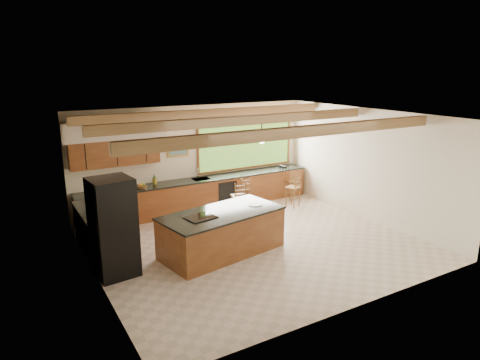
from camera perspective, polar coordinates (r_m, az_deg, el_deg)
ground at (r=10.24m, az=1.90°, el=-8.43°), size 7.20×7.20×0.00m
room_shell at (r=10.05m, az=-0.79°, el=4.35°), size 7.27×6.54×3.02m
counter_run at (r=11.84m, az=-7.97°, el=-2.91°), size 7.12×3.10×1.22m
island at (r=9.60m, az=-2.42°, el=-6.98°), size 2.92×1.74×0.97m
refrigerator at (r=8.78m, az=-16.54°, el=-6.09°), size 0.85×0.83×2.00m
bar_stool_a at (r=12.58m, az=0.76°, el=-1.28°), size 0.42×0.42×0.93m
bar_stool_b at (r=11.62m, az=-0.04°, el=-2.27°), size 0.45×0.45×1.06m
bar_stool_c at (r=13.51m, az=7.04°, el=-0.22°), size 0.37×0.37×0.94m
bar_stool_d at (r=12.70m, az=7.23°, el=-1.08°), size 0.45×0.45×0.99m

